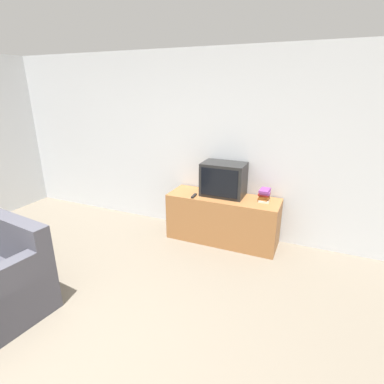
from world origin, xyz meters
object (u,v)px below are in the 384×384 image
object	(u,v)px
tv_stand	(223,219)
television	(224,179)
remote_on_stand	(194,196)
book_stack	(264,195)

from	to	relation	value
tv_stand	television	size ratio (longest dim) A/B	2.62
tv_stand	remote_on_stand	xyz separation A→B (m)	(-0.38, -0.16, 0.34)
tv_stand	television	xyz separation A→B (m)	(-0.03, 0.07, 0.56)
television	book_stack	bearing A→B (deg)	-0.75
tv_stand	book_stack	world-z (taller)	book_stack
television	remote_on_stand	xyz separation A→B (m)	(-0.35, -0.23, -0.22)
tv_stand	book_stack	distance (m)	0.69
tv_stand	television	bearing A→B (deg)	113.68
book_stack	television	bearing A→B (deg)	179.25
television	remote_on_stand	distance (m)	0.47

